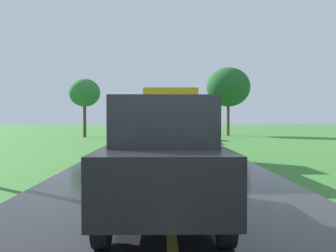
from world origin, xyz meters
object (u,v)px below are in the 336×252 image
Objects in this scene: banana_truck_near at (171,125)px; roadside_tree_far_left at (228,87)px; roadside_tree_near_left at (85,93)px; banana_truck_far at (167,122)px; following_car at (164,157)px.

roadside_tree_far_left is (6.37, 22.00, 3.42)m from banana_truck_near.
roadside_tree_far_left is at bearing 11.96° from roadside_tree_near_left.
banana_truck_near is at bearing -106.16° from roadside_tree_far_left.
roadside_tree_near_left is (-7.44, 19.08, 2.60)m from banana_truck_near.
banana_truck_near and banana_truck_far have the same top height.
roadside_tree_near_left reaches higher than banana_truck_near.
following_car is (-0.36, -22.62, -0.40)m from banana_truck_far.
following_car is (-0.31, -7.39, -0.40)m from banana_truck_near.
roadside_tree_near_left is at bearing 152.85° from banana_truck_far.
banana_truck_near is 23.16m from roadside_tree_far_left.
banana_truck_near is 15.24m from banana_truck_far.
following_car is at bearing -92.40° from banana_truck_near.
roadside_tree_near_left is at bearing 111.31° from banana_truck_near.
banana_truck_near is 0.85× the size of roadside_tree_far_left.
following_car is at bearing -102.81° from roadside_tree_far_left.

